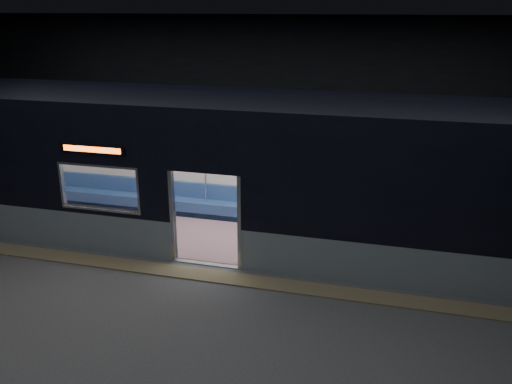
% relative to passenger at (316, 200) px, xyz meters
% --- Properties ---
extents(station_floor, '(24.00, 14.00, 0.01)m').
position_rel_passenger_xyz_m(station_floor, '(-1.92, -3.55, -0.78)').
color(station_floor, '#47494C').
rests_on(station_floor, ground).
extents(station_envelope, '(24.00, 14.00, 5.00)m').
position_rel_passenger_xyz_m(station_envelope, '(-1.92, -3.55, 2.89)').
color(station_envelope, black).
rests_on(station_envelope, station_floor).
extents(tactile_strip, '(22.80, 0.50, 0.03)m').
position_rel_passenger_xyz_m(tactile_strip, '(-1.92, -3.00, -0.76)').
color(tactile_strip, '#8C7F59').
rests_on(tactile_strip, station_floor).
extents(metro_car, '(18.00, 3.04, 3.35)m').
position_rel_passenger_xyz_m(metro_car, '(-1.92, -1.00, 1.07)').
color(metro_car, '#8895A2').
rests_on(metro_car, station_floor).
extents(passenger, '(0.40, 0.66, 1.31)m').
position_rel_passenger_xyz_m(passenger, '(0.00, 0.00, 0.00)').
color(passenger, black).
rests_on(passenger, metro_car).
extents(handbag, '(0.29, 0.25, 0.14)m').
position_rel_passenger_xyz_m(handbag, '(0.01, -0.21, -0.11)').
color(handbag, black).
rests_on(handbag, passenger).
extents(transit_map, '(0.96, 0.03, 0.62)m').
position_rel_passenger_xyz_m(transit_map, '(3.08, 0.31, 0.69)').
color(transit_map, white).
rests_on(transit_map, metro_car).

